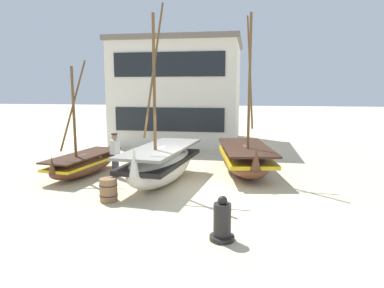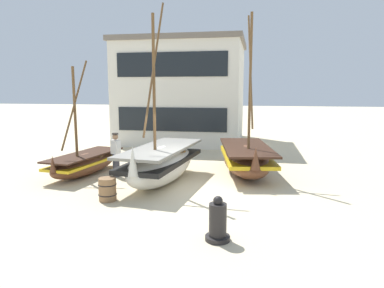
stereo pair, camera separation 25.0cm
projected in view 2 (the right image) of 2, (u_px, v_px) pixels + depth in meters
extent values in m
plane|color=beige|center=(187.00, 190.00, 11.58)|extent=(120.00, 120.00, 0.00)
ellipsoid|color=brown|center=(246.00, 160.00, 13.81)|extent=(2.46, 4.85, 1.11)
cube|color=gold|center=(246.00, 156.00, 13.79)|extent=(2.45, 4.67, 0.13)
cube|color=#351E13|center=(246.00, 147.00, 13.73)|extent=(2.49, 4.76, 0.08)
cone|color=brown|center=(256.00, 158.00, 11.54)|extent=(0.39, 0.39, 0.78)
cylinder|color=brown|center=(250.00, 87.00, 12.79)|extent=(0.10, 0.10, 5.27)
cylinder|color=brown|center=(250.00, 70.00, 12.70)|extent=(0.36, 1.71, 4.16)
cube|color=brown|center=(245.00, 149.00, 14.09)|extent=(1.63, 0.43, 0.06)
ellipsoid|color=silver|center=(162.00, 165.00, 12.43)|extent=(2.13, 4.81, 1.30)
cube|color=black|center=(162.00, 160.00, 12.41)|extent=(2.13, 4.63, 0.16)
cube|color=gray|center=(162.00, 148.00, 12.34)|extent=(2.17, 4.73, 0.09)
cone|color=silver|center=(133.00, 161.00, 10.23)|extent=(0.36, 0.36, 0.91)
cylinder|color=brown|center=(154.00, 89.00, 11.47)|extent=(0.10, 0.10, 4.82)
cylinder|color=brown|center=(154.00, 67.00, 11.36)|extent=(0.28, 1.84, 4.42)
cube|color=brown|center=(165.00, 151.00, 12.69)|extent=(1.54, 0.33, 0.06)
ellipsoid|color=brown|center=(85.00, 164.00, 13.64)|extent=(1.74, 3.88, 0.82)
cube|color=gold|center=(85.00, 162.00, 13.63)|extent=(1.73, 3.74, 0.10)
cube|color=#351E13|center=(85.00, 155.00, 13.59)|extent=(1.77, 3.81, 0.06)
cone|color=brown|center=(53.00, 164.00, 11.91)|extent=(0.28, 0.28, 0.58)
cylinder|color=brown|center=(75.00, 115.00, 12.90)|extent=(0.10, 0.10, 3.57)
cylinder|color=brown|center=(74.00, 104.00, 12.84)|extent=(0.32, 1.74, 3.26)
cube|color=brown|center=(89.00, 156.00, 13.86)|extent=(1.17, 0.32, 0.06)
cylinder|color=#33333D|center=(116.00, 165.00, 13.32)|extent=(0.26, 0.26, 0.88)
cube|color=silver|center=(116.00, 147.00, 13.20)|extent=(0.42, 0.37, 0.54)
sphere|color=#A87A56|center=(115.00, 137.00, 13.14)|extent=(0.22, 0.22, 0.22)
cylinder|color=#2D2823|center=(115.00, 134.00, 13.13)|extent=(0.24, 0.24, 0.05)
cylinder|color=black|center=(218.00, 238.00, 7.74)|extent=(0.56, 0.56, 0.10)
cylinder|color=black|center=(218.00, 220.00, 7.67)|extent=(0.39, 0.39, 0.74)
sphere|color=black|center=(218.00, 201.00, 7.61)|extent=(0.22, 0.22, 0.22)
cylinder|color=olive|center=(107.00, 189.00, 10.44)|extent=(0.52, 0.52, 0.70)
torus|color=black|center=(107.00, 184.00, 10.41)|extent=(0.56, 0.56, 0.03)
torus|color=black|center=(108.00, 194.00, 10.46)|extent=(0.56, 0.56, 0.03)
cube|color=silver|center=(183.00, 94.00, 22.27)|extent=(7.38, 6.29, 6.00)
cube|color=#70665B|center=(183.00, 43.00, 21.78)|extent=(7.67, 6.54, 0.30)
cube|color=black|center=(171.00, 119.00, 19.40)|extent=(6.20, 0.06, 1.32)
cube|color=black|center=(171.00, 64.00, 18.93)|extent=(6.20, 0.06, 1.32)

